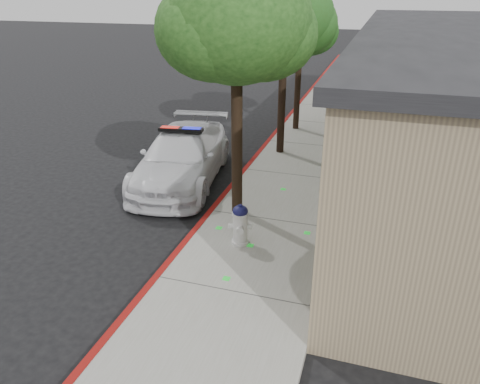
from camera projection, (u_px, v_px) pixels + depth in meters
name	position (u px, v px, depth m)	size (l,w,h in m)	color
ground	(154.00, 282.00, 8.95)	(120.00, 120.00, 0.00)	black
sidewalk	(270.00, 222.00, 11.09)	(3.20, 60.00, 0.15)	gray
red_curb	(211.00, 213.00, 11.51)	(0.14, 60.00, 0.16)	maroon
clapboard_building	(477.00, 99.00, 14.07)	(7.30, 20.89, 4.24)	tan
police_car	(182.00, 156.00, 13.31)	(2.92, 5.54, 1.65)	silver
fire_hydrant	(240.00, 224.00, 9.83)	(0.54, 0.47, 0.94)	silver
street_tree_near	(237.00, 26.00, 9.63)	(3.36, 3.23, 5.92)	black
street_tree_mid	(286.00, 19.00, 13.84)	(3.12, 2.96, 5.65)	black
street_tree_far	(302.00, 28.00, 16.54)	(2.69, 2.79, 5.05)	black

